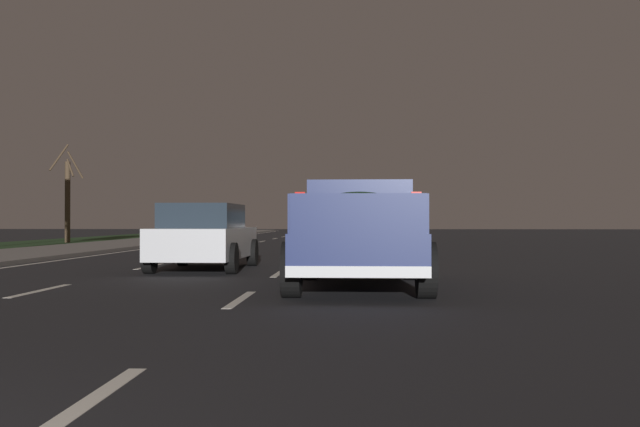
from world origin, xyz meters
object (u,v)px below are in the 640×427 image
Objects in this scene: sedan_tan at (354,232)px; sedan_silver at (205,236)px; sedan_white at (354,229)px; sedan_red at (360,227)px; pickup_truck at (360,231)px; bare_tree_far at (68,197)px.

sedan_tan and sedan_silver have the same top height.
sedan_silver is (-6.78, 3.48, 0.00)m from sedan_tan.
sedan_white and sedan_red have the same top height.
pickup_truck is 18.79m from sedan_white.
pickup_truck is at bearing -179.45° from sedan_white.
pickup_truck is at bearing -149.74° from bare_tree_far.
sedan_red is at bearing -82.61° from bare_tree_far.
pickup_truck is 1.06× the size of bare_tree_far.
sedan_silver is at bearing -151.72° from bare_tree_far.
bare_tree_far is (25.96, 15.14, 1.38)m from pickup_truck.
sedan_white is 0.86× the size of bare_tree_far.
sedan_white is at bearing 0.31° from sedan_tan.
sedan_white is at bearing -13.59° from sedan_silver.
sedan_silver is at bearing 166.41° from sedan_white.
pickup_truck is 30.08m from bare_tree_far.
pickup_truck is 5.82m from sedan_silver.
sedan_tan is 0.86× the size of bare_tree_far.
sedan_red is (9.15, -0.31, 0.00)m from sedan_white.
sedan_tan is (11.33, 0.14, -0.20)m from pickup_truck.
pickup_truck reaches higher than sedan_red.
pickup_truck is 11.33m from sedan_tan.
sedan_red is (27.94, -0.13, -0.20)m from pickup_truck.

